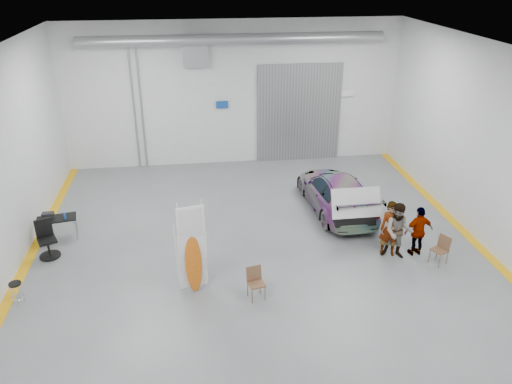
{
  "coord_description": "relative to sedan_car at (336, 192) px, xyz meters",
  "views": [
    {
      "loc": [
        -1.81,
        -12.42,
        8.16
      ],
      "look_at": [
        0.08,
        1.58,
        1.5
      ],
      "focal_mm": 35.0,
      "sensor_mm": 36.0,
      "label": 1
    }
  ],
  "objects": [
    {
      "name": "ground",
      "position": [
        -3.11,
        -2.93,
        -0.67
      ],
      "size": [
        16.0,
        16.0,
        0.0
      ],
      "primitive_type": "plane",
      "color": "slate",
      "rests_on": "ground"
    },
    {
      "name": "room_shell",
      "position": [
        -2.87,
        -0.71,
        3.41
      ],
      "size": [
        14.02,
        16.18,
        6.01
      ],
      "color": "silver",
      "rests_on": "ground"
    },
    {
      "name": "sedan_car",
      "position": [
        0.0,
        0.0,
        0.0
      ],
      "size": [
        2.17,
        4.72,
        1.34
      ],
      "primitive_type": "imported",
      "rotation": [
        0.0,
        0.0,
        3.21
      ],
      "color": "white",
      "rests_on": "ground"
    },
    {
      "name": "person_a",
      "position": [
        0.75,
        -3.1,
        0.21
      ],
      "size": [
        0.71,
        0.55,
        1.75
      ],
      "primitive_type": "imported",
      "rotation": [
        0.0,
        0.0,
        -0.23
      ],
      "color": "#816346",
      "rests_on": "ground"
    },
    {
      "name": "person_b",
      "position": [
        0.92,
        -3.28,
        0.21
      ],
      "size": [
        1.04,
        0.92,
        1.76
      ],
      "primitive_type": "imported",
      "rotation": [
        0.0,
        0.0,
        -0.36
      ],
      "color": "#466080",
      "rests_on": "ground"
    },
    {
      "name": "person_c",
      "position": [
        1.59,
        -3.21,
        0.12
      ],
      "size": [
        0.96,
        0.49,
        1.58
      ],
      "primitive_type": "imported",
      "rotation": [
        0.0,
        0.0,
        3.26
      ],
      "color": "brown",
      "rests_on": "ground"
    },
    {
      "name": "surfboard_display",
      "position": [
        -5.13,
        -4.12,
        0.41
      ],
      "size": [
        0.74,
        0.31,
        2.66
      ],
      "rotation": [
        0.0,
        0.0,
        0.21
      ],
      "color": "white",
      "rests_on": "ground"
    },
    {
      "name": "folding_chair_near",
      "position": [
        -3.48,
        -4.7,
        -0.4
      ],
      "size": [
        0.49,
        0.51,
        0.87
      ],
      "rotation": [
        0.0,
        0.0,
        0.22
      ],
      "color": "brown",
      "rests_on": "ground"
    },
    {
      "name": "folding_chair_far",
      "position": [
        2.03,
        -3.77,
        -0.4
      ],
      "size": [
        0.54,
        0.66,
        0.86
      ],
      "rotation": [
        0.0,
        0.0,
        -1.1
      ],
      "color": "brown",
      "rests_on": "ground"
    },
    {
      "name": "shop_stool",
      "position": [
        -9.63,
        -4.12,
        -0.35
      ],
      "size": [
        0.33,
        0.33,
        0.64
      ],
      "rotation": [
        0.0,
        0.0,
        -0.07
      ],
      "color": "black",
      "rests_on": "ground"
    },
    {
      "name": "work_table",
      "position": [
        -9.37,
        -0.83,
        0.08
      ],
      "size": [
        1.27,
        0.8,
        0.97
      ],
      "rotation": [
        0.0,
        0.0,
        0.18
      ],
      "color": "gray",
      "rests_on": "ground"
    },
    {
      "name": "office_chair",
      "position": [
        -9.36,
        -1.83,
        -0.16
      ],
      "size": [
        0.67,
        0.7,
        1.15
      ],
      "rotation": [
        0.0,
        0.0,
        0.41
      ],
      "color": "black",
      "rests_on": "ground"
    },
    {
      "name": "trunk_lid",
      "position": [
        0.0,
        -2.05,
        0.69
      ],
      "size": [
        1.56,
        0.95,
        0.04
      ],
      "primitive_type": "cube",
      "color": "silver",
      "rests_on": "sedan_car"
    }
  ]
}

